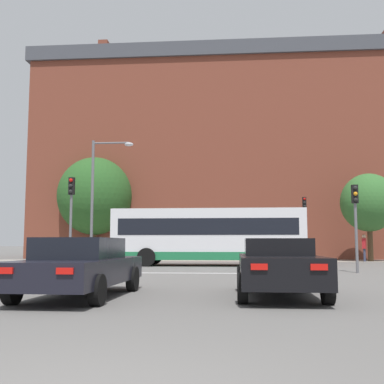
{
  "coord_description": "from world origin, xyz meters",
  "views": [
    {
      "loc": [
        1.15,
        -3.65,
        1.25
      ],
      "look_at": [
        -0.95,
        21.67,
        3.96
      ],
      "focal_mm": 45.0,
      "sensor_mm": 36.0,
      "label": 1
    }
  ],
  "objects_px": {
    "car_saloon_left": "(80,266)",
    "street_lamp_junction": "(100,188)",
    "bus_crossing_lead": "(208,235)",
    "traffic_light_far_right": "(305,218)",
    "traffic_light_near_left": "(71,208)",
    "traffic_light_far_left": "(130,226)",
    "pedestrian_waiting": "(364,246)",
    "traffic_light_near_right": "(356,213)",
    "car_roadster_right": "(279,267)"
  },
  "relations": [
    {
      "from": "car_saloon_left",
      "to": "traffic_light_far_left",
      "type": "height_order",
      "value": "traffic_light_far_left"
    },
    {
      "from": "traffic_light_near_right",
      "to": "street_lamp_junction",
      "type": "bearing_deg",
      "value": 156.59
    },
    {
      "from": "street_lamp_junction",
      "to": "car_saloon_left",
      "type": "bearing_deg",
      "value": -75.77
    },
    {
      "from": "traffic_light_far_right",
      "to": "street_lamp_junction",
      "type": "distance_m",
      "value": 14.77
    },
    {
      "from": "traffic_light_far_left",
      "to": "traffic_light_far_right",
      "type": "distance_m",
      "value": 12.34
    },
    {
      "from": "car_saloon_left",
      "to": "bus_crossing_lead",
      "type": "xyz_separation_m",
      "value": [
        2.2,
        16.08,
        0.98
      ]
    },
    {
      "from": "traffic_light_far_right",
      "to": "traffic_light_near_right",
      "type": "bearing_deg",
      "value": -89.18
    },
    {
      "from": "bus_crossing_lead",
      "to": "traffic_light_far_left",
      "type": "bearing_deg",
      "value": 41.52
    },
    {
      "from": "car_roadster_right",
      "to": "bus_crossing_lead",
      "type": "relative_size",
      "value": 0.42
    },
    {
      "from": "car_saloon_left",
      "to": "pedestrian_waiting",
      "type": "bearing_deg",
      "value": 62.81
    },
    {
      "from": "car_roadster_right",
      "to": "traffic_light_far_left",
      "type": "height_order",
      "value": "traffic_light_far_left"
    },
    {
      "from": "bus_crossing_lead",
      "to": "pedestrian_waiting",
      "type": "bearing_deg",
      "value": -56.94
    },
    {
      "from": "car_roadster_right",
      "to": "street_lamp_junction",
      "type": "distance_m",
      "value": 17.66
    },
    {
      "from": "car_saloon_left",
      "to": "traffic_light_near_left",
      "type": "xyz_separation_m",
      "value": [
        -3.82,
        10.38,
        2.15
      ]
    },
    {
      "from": "street_lamp_junction",
      "to": "bus_crossing_lead",
      "type": "bearing_deg",
      "value": 5.53
    },
    {
      "from": "traffic_light_near_left",
      "to": "traffic_light_near_right",
      "type": "bearing_deg",
      "value": -1.83
    },
    {
      "from": "traffic_light_near_right",
      "to": "traffic_light_far_right",
      "type": "bearing_deg",
      "value": 90.82
    },
    {
      "from": "traffic_light_far_left",
      "to": "traffic_light_near_left",
      "type": "height_order",
      "value": "traffic_light_near_left"
    },
    {
      "from": "bus_crossing_lead",
      "to": "traffic_light_far_right",
      "type": "distance_m",
      "value": 9.63
    },
    {
      "from": "traffic_light_near_right",
      "to": "traffic_light_near_left",
      "type": "bearing_deg",
      "value": 178.17
    },
    {
      "from": "traffic_light_far_left",
      "to": "traffic_light_near_left",
      "type": "relative_size",
      "value": 0.85
    },
    {
      "from": "car_saloon_left",
      "to": "street_lamp_junction",
      "type": "bearing_deg",
      "value": 105.84
    },
    {
      "from": "car_saloon_left",
      "to": "pedestrian_waiting",
      "type": "xyz_separation_m",
      "value": [
        12.54,
        22.81,
        0.38
      ]
    },
    {
      "from": "bus_crossing_lead",
      "to": "traffic_light_near_right",
      "type": "height_order",
      "value": "traffic_light_near_right"
    },
    {
      "from": "car_saloon_left",
      "to": "traffic_light_near_right",
      "type": "xyz_separation_m",
      "value": [
        8.82,
        9.97,
        1.83
      ]
    },
    {
      "from": "traffic_light_far_right",
      "to": "street_lamp_junction",
      "type": "relative_size",
      "value": 0.63
    },
    {
      "from": "traffic_light_near_left",
      "to": "pedestrian_waiting",
      "type": "height_order",
      "value": "traffic_light_near_left"
    },
    {
      "from": "street_lamp_junction",
      "to": "traffic_light_near_right",
      "type": "bearing_deg",
      "value": -23.41
    },
    {
      "from": "bus_crossing_lead",
      "to": "traffic_light_near_left",
      "type": "bearing_deg",
      "value": 133.48
    },
    {
      "from": "traffic_light_far_right",
      "to": "pedestrian_waiting",
      "type": "xyz_separation_m",
      "value": [
        3.91,
        -0.32,
        -1.9
      ]
    },
    {
      "from": "car_roadster_right",
      "to": "street_lamp_junction",
      "type": "bearing_deg",
      "value": 120.12
    },
    {
      "from": "car_roadster_right",
      "to": "traffic_light_far_left",
      "type": "xyz_separation_m",
      "value": [
        -8.32,
        22.25,
        1.79
      ]
    },
    {
      "from": "car_saloon_left",
      "to": "traffic_light_near_right",
      "type": "height_order",
      "value": "traffic_light_near_right"
    },
    {
      "from": "traffic_light_near_right",
      "to": "pedestrian_waiting",
      "type": "bearing_deg",
      "value": 73.85
    },
    {
      "from": "bus_crossing_lead",
      "to": "traffic_light_far_right",
      "type": "relative_size",
      "value": 2.37
    },
    {
      "from": "traffic_light_far_left",
      "to": "pedestrian_waiting",
      "type": "xyz_separation_m",
      "value": [
        16.23,
        0.07,
        -1.39
      ]
    },
    {
      "from": "car_roadster_right",
      "to": "car_saloon_left",
      "type": "bearing_deg",
      "value": -173.5
    },
    {
      "from": "traffic_light_far_left",
      "to": "traffic_light_near_right",
      "type": "relative_size",
      "value": 0.97
    },
    {
      "from": "traffic_light_far_right",
      "to": "traffic_light_near_right",
      "type": "relative_size",
      "value": 1.2
    },
    {
      "from": "traffic_light_near_left",
      "to": "traffic_light_far_left",
      "type": "bearing_deg",
      "value": 89.43
    },
    {
      "from": "traffic_light_far_left",
      "to": "street_lamp_junction",
      "type": "relative_size",
      "value": 0.51
    },
    {
      "from": "car_saloon_left",
      "to": "pedestrian_waiting",
      "type": "height_order",
      "value": "pedestrian_waiting"
    },
    {
      "from": "car_roadster_right",
      "to": "bus_crossing_lead",
      "type": "distance_m",
      "value": 15.81
    },
    {
      "from": "car_roadster_right",
      "to": "traffic_light_near_right",
      "type": "relative_size",
      "value": 1.2
    },
    {
      "from": "traffic_light_near_left",
      "to": "car_saloon_left",
      "type": "bearing_deg",
      "value": -69.8
    },
    {
      "from": "car_saloon_left",
      "to": "street_lamp_junction",
      "type": "xyz_separation_m",
      "value": [
        -3.93,
        15.49,
        3.67
      ]
    },
    {
      "from": "traffic_light_far_left",
      "to": "traffic_light_near_right",
      "type": "xyz_separation_m",
      "value": [
        12.52,
        -12.77,
        0.07
      ]
    },
    {
      "from": "traffic_light_far_right",
      "to": "traffic_light_near_left",
      "type": "relative_size",
      "value": 1.05
    },
    {
      "from": "traffic_light_far_right",
      "to": "street_lamp_junction",
      "type": "height_order",
      "value": "street_lamp_junction"
    },
    {
      "from": "traffic_light_far_right",
      "to": "traffic_light_near_left",
      "type": "xyz_separation_m",
      "value": [
        -12.45,
        -12.76,
        -0.13
      ]
    }
  ]
}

